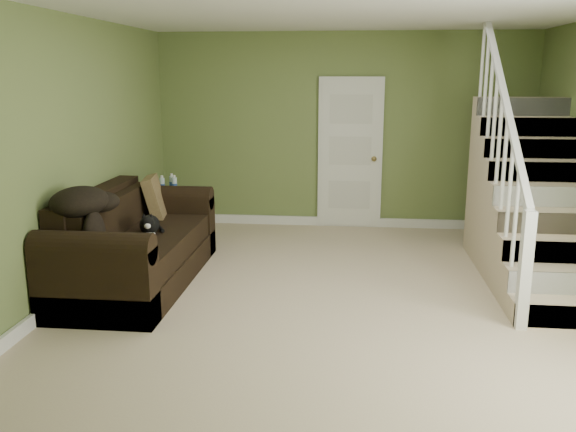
% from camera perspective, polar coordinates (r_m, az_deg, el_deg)
% --- Properties ---
extents(floor, '(5.00, 5.50, 0.01)m').
position_cam_1_polar(floor, '(5.87, 4.43, -7.36)').
color(floor, tan).
rests_on(floor, ground).
extents(ceiling, '(5.00, 5.50, 0.01)m').
position_cam_1_polar(ceiling, '(5.53, 4.93, 18.77)').
color(ceiling, white).
rests_on(ceiling, wall_back).
extents(wall_back, '(5.00, 0.04, 2.60)m').
position_cam_1_polar(wall_back, '(8.29, 5.18, 7.89)').
color(wall_back, olive).
rests_on(wall_back, floor).
extents(wall_front, '(5.00, 0.04, 2.60)m').
position_cam_1_polar(wall_front, '(2.86, 3.18, -2.23)').
color(wall_front, olive).
rests_on(wall_front, floor).
extents(wall_left, '(0.04, 5.50, 2.60)m').
position_cam_1_polar(wall_left, '(6.14, -19.44, 5.35)').
color(wall_left, olive).
rests_on(wall_left, floor).
extents(baseboard_back, '(5.00, 0.04, 0.12)m').
position_cam_1_polar(baseboard_back, '(8.46, 5.01, -0.52)').
color(baseboard_back, white).
rests_on(baseboard_back, floor).
extents(baseboard_left, '(0.04, 5.50, 0.12)m').
position_cam_1_polar(baseboard_left, '(6.40, -18.35, -5.69)').
color(baseboard_left, white).
rests_on(baseboard_left, floor).
extents(door, '(0.86, 0.12, 2.02)m').
position_cam_1_polar(door, '(8.27, 5.84, 5.81)').
color(door, white).
rests_on(door, floor).
extents(staircase, '(1.00, 2.51, 2.82)m').
position_cam_1_polar(staircase, '(6.88, 21.64, 0.35)').
color(staircase, tan).
rests_on(staircase, floor).
extents(sofa, '(1.02, 2.37, 0.94)m').
position_cam_1_polar(sofa, '(6.28, -14.25, -2.94)').
color(sofa, black).
rests_on(sofa, floor).
extents(side_table, '(0.58, 0.58, 0.82)m').
position_cam_1_polar(side_table, '(7.91, -10.90, 0.13)').
color(side_table, black).
rests_on(side_table, floor).
extents(cat, '(0.31, 0.52, 0.25)m').
position_cam_1_polar(cat, '(6.16, -12.91, -0.81)').
color(cat, black).
rests_on(cat, sofa).
extents(banana, '(0.09, 0.20, 0.06)m').
position_cam_1_polar(banana, '(5.76, -15.19, -2.63)').
color(banana, yellow).
rests_on(banana, sofa).
extents(throw_pillow, '(0.31, 0.51, 0.49)m').
position_cam_1_polar(throw_pillow, '(6.94, -12.35, 1.68)').
color(throw_pillow, '#4A361D').
rests_on(throw_pillow, sofa).
extents(throw_blanket, '(0.63, 0.73, 0.26)m').
position_cam_1_polar(throw_blanket, '(5.62, -18.94, 1.29)').
color(throw_blanket, black).
rests_on(throw_blanket, sofa).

